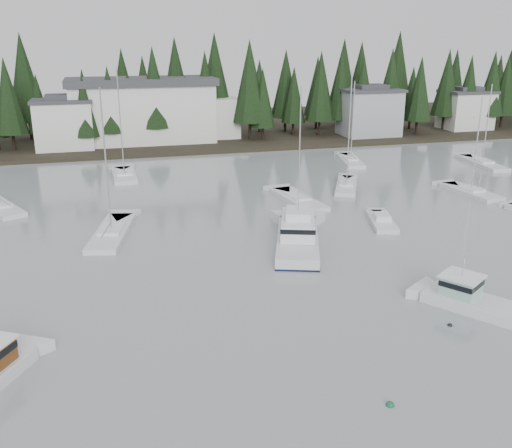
% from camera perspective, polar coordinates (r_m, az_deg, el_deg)
% --- Properties ---
extents(ground, '(260.00, 260.00, 0.00)m').
position_cam_1_polar(ground, '(29.27, 14.58, -20.69)').
color(ground, gray).
rests_on(ground, ground).
extents(far_shore_land, '(240.00, 54.00, 1.00)m').
position_cam_1_polar(far_shore_land, '(118.38, -9.24, 9.24)').
color(far_shore_land, black).
rests_on(far_shore_land, ground).
extents(conifer_treeline, '(200.00, 22.00, 20.00)m').
position_cam_1_polar(conifer_treeline, '(107.59, -8.56, 8.38)').
color(conifer_treeline, black).
rests_on(conifer_treeline, ground).
extents(house_west, '(9.54, 7.42, 8.75)m').
position_cam_1_polar(house_west, '(99.39, -18.66, 9.55)').
color(house_west, silver).
rests_on(house_west, ground).
extents(house_east_a, '(10.60, 8.48, 9.25)m').
position_cam_1_polar(house_east_a, '(109.51, 11.26, 11.00)').
color(house_east_a, '#999EA0').
rests_on(house_east_a, ground).
extents(house_east_b, '(9.54, 7.42, 8.25)m').
position_cam_1_polar(house_east_b, '(122.53, 20.25, 10.75)').
color(house_east_b, silver).
rests_on(house_east_b, ground).
extents(harbor_inn, '(29.50, 11.50, 10.90)m').
position_cam_1_polar(harbor_inn, '(102.84, -10.12, 11.10)').
color(harbor_inn, silver).
rests_on(harbor_inn, ground).
extents(cabin_cruiser_center, '(7.40, 12.38, 5.08)m').
position_cam_1_polar(cabin_cruiser_center, '(51.80, 4.18, -1.36)').
color(cabin_cruiser_center, silver).
rests_on(cabin_cruiser_center, ground).
extents(lobster_boat_teal, '(6.60, 8.04, 4.35)m').
position_cam_1_polar(lobster_boat_teal, '(42.75, 21.15, -7.37)').
color(lobster_boat_teal, silver).
rests_on(lobster_boat_teal, ground).
extents(sailboat_0, '(3.98, 11.06, 12.20)m').
position_cam_1_polar(sailboat_0, '(91.37, 21.67, 5.58)').
color(sailboat_0, silver).
rests_on(sailboat_0, ground).
extents(sailboat_2, '(5.25, 11.22, 14.39)m').
position_cam_1_polar(sailboat_2, '(56.36, -14.21, -0.99)').
color(sailboat_2, silver).
rests_on(sailboat_2, ground).
extents(sailboat_3, '(6.27, 9.43, 14.99)m').
position_cam_1_polar(sailboat_3, '(72.76, 9.02, 3.70)').
color(sailboat_3, silver).
rests_on(sailboat_3, ground).
extents(sailboat_4, '(3.62, 8.72, 12.11)m').
position_cam_1_polar(sailboat_4, '(73.71, 20.68, 2.90)').
color(sailboat_4, silver).
rests_on(sailboat_4, ground).
extents(sailboat_5, '(3.00, 9.19, 15.01)m').
position_cam_1_polar(sailboat_5, '(79.34, -13.02, 4.66)').
color(sailboat_5, silver).
rests_on(sailboat_5, ground).
extents(sailboat_6, '(3.99, 10.25, 13.54)m').
position_cam_1_polar(sailboat_6, '(65.94, 4.26, 2.33)').
color(sailboat_6, silver).
rests_on(sailboat_6, ground).
extents(sailboat_8, '(6.45, 9.74, 13.83)m').
position_cam_1_polar(sailboat_8, '(68.73, -24.17, 1.41)').
color(sailboat_8, silver).
rests_on(sailboat_8, ground).
extents(sailboat_9, '(4.65, 10.06, 12.50)m').
position_cam_1_polar(sailboat_9, '(87.82, 9.43, 6.16)').
color(sailboat_9, silver).
rests_on(sailboat_9, ground).
extents(runabout_1, '(4.02, 7.05, 1.42)m').
position_cam_1_polar(runabout_1, '(59.22, 12.46, 0.14)').
color(runabout_1, silver).
rests_on(runabout_1, ground).
extents(mooring_buoy_green, '(0.46, 0.46, 0.46)m').
position_cam_1_polar(mooring_buoy_green, '(31.64, 13.26, -17.25)').
color(mooring_buoy_green, '#145933').
rests_on(mooring_buoy_green, ground).
extents(mooring_buoy_dark, '(0.35, 0.35, 0.35)m').
position_cam_1_polar(mooring_buoy_dark, '(40.20, 18.82, -9.60)').
color(mooring_buoy_dark, black).
rests_on(mooring_buoy_dark, ground).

